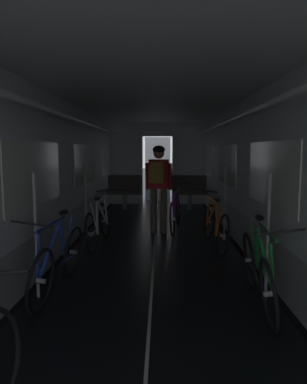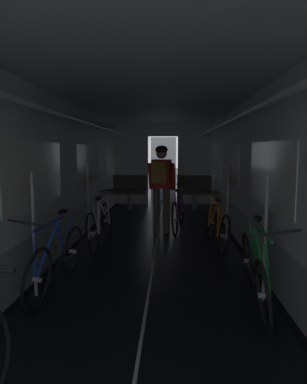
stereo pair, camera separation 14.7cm
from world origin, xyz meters
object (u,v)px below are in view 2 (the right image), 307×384
object	(u,v)px
bicycle_orange	(217,226)
bicycle_green	(255,271)
person_cyclist_aisle	(161,180)
bicycle_purple_in_aisle	(178,212)
bicycle_white	(100,224)
bicycle_blue	(57,260)
bench_seat_far_right	(194,189)
bench_seat_far_left	(130,189)

from	to	relation	value
bicycle_orange	bicycle_green	size ratio (longest dim) A/B	1.00
bicycle_green	person_cyclist_aisle	distance (m)	3.45
bicycle_orange	bicycle_purple_in_aisle	xyz separation A→B (m)	(-0.62, 1.25, 0.00)
bicycle_white	bicycle_purple_in_aisle	world-z (taller)	bicycle_white
bicycle_purple_in_aisle	person_cyclist_aisle	bearing A→B (deg)	-142.67
bicycle_purple_in_aisle	bicycle_green	bearing A→B (deg)	-77.93
bicycle_white	person_cyclist_aisle	world-z (taller)	person_cyclist_aisle
bicycle_white	bicycle_blue	xyz separation A→B (m)	(-0.11, -2.02, 0.00)
bicycle_orange	bench_seat_far_right	bearing A→B (deg)	91.87
bench_seat_far_left	bench_seat_far_right	size ratio (longest dim) A/B	1.00
bench_seat_far_right	person_cyclist_aisle	distance (m)	3.07
bicycle_purple_in_aisle	bench_seat_far_right	bearing A→B (deg)	79.41
bicycle_white	bicycle_orange	bearing A→B (deg)	-2.22
bicycle_orange	bicycle_blue	xyz separation A→B (m)	(-2.09, -1.94, 0.00)
bicycle_blue	bicycle_green	distance (m)	2.23
bench_seat_far_left	bicycle_purple_in_aisle	distance (m)	2.95
bicycle_white	person_cyclist_aisle	bearing A→B (deg)	41.66
bench_seat_far_left	bicycle_blue	world-z (taller)	same
bench_seat_far_left	person_cyclist_aisle	world-z (taller)	person_cyclist_aisle
bicycle_green	bicycle_purple_in_aisle	size ratio (longest dim) A/B	1.01
bench_seat_far_right	bicycle_purple_in_aisle	bearing A→B (deg)	-100.59
bicycle_green	bench_seat_far_left	bearing A→B (deg)	108.52
bench_seat_far_left	bench_seat_far_right	world-z (taller)	same
bicycle_white	person_cyclist_aisle	size ratio (longest dim) A/B	0.98
bicycle_blue	bench_seat_far_right	bearing A→B (deg)	71.36
bicycle_blue	bicycle_green	xyz separation A→B (m)	(2.21, -0.28, -0.00)
bench_seat_far_left	bicycle_purple_in_aisle	size ratio (longest dim) A/B	0.58
bench_seat_far_right	bicycle_orange	distance (m)	3.90
bicycle_blue	bench_seat_far_left	bearing A→B (deg)	88.36
bicycle_white	bicycle_green	world-z (taller)	same
bench_seat_far_right	person_cyclist_aisle	size ratio (longest dim) A/B	0.57
bench_seat_far_left	bicycle_purple_in_aisle	xyz separation A→B (m)	(1.31, -2.64, -0.18)
bicycle_orange	person_cyclist_aisle	xyz separation A→B (m)	(-0.97, 0.99, 0.69)
bicycle_white	person_cyclist_aisle	xyz separation A→B (m)	(1.02, 0.91, 0.69)
bicycle_white	bicycle_blue	bearing A→B (deg)	-93.04
bench_seat_far_right	bicycle_orange	bearing A→B (deg)	-88.13
bicycle_orange	person_cyclist_aisle	size ratio (longest dim) A/B	0.98
bicycle_blue	person_cyclist_aisle	world-z (taller)	person_cyclist_aisle
bicycle_green	person_cyclist_aisle	size ratio (longest dim) A/B	0.98
bench_seat_far_right	bicycle_blue	distance (m)	6.16
bicycle_white	person_cyclist_aisle	distance (m)	1.53
bench_seat_far_left	bicycle_green	distance (m)	6.45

